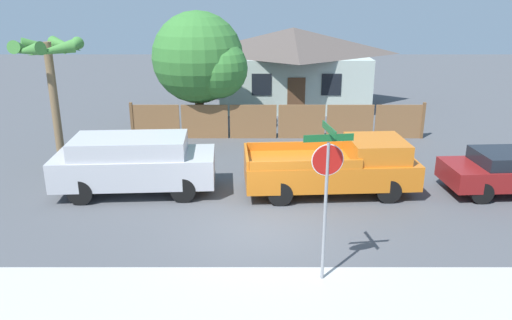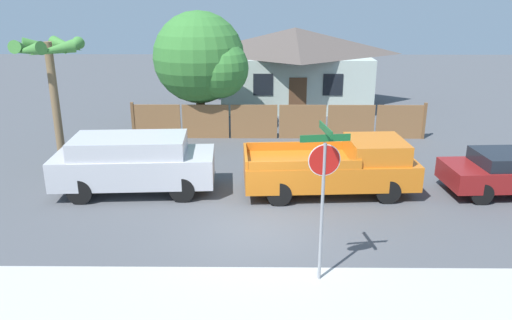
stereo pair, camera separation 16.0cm
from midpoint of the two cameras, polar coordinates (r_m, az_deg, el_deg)
name	(u,v)px [view 2 (the right image)]	position (r m, az deg, el deg)	size (l,w,h in m)	color
ground_plane	(257,229)	(13.61, 0.48, -7.87)	(80.00, 80.00, 0.00)	#4C4F54
sidewalk_strip	(256,309)	(10.51, 0.45, -16.63)	(36.00, 3.20, 0.01)	#B2B2AD
wooden_fence	(278,122)	(21.71, 2.77, 4.40)	(12.75, 0.12, 1.59)	brown
house	(294,65)	(28.47, 4.58, 10.74)	(8.47, 6.54, 4.25)	#B2C1B7
oak_tree	(203,60)	(22.24, -5.86, 11.31)	(4.18, 3.98, 5.36)	brown
palm_tree	(50,59)	(18.56, -22.30, 10.65)	(2.30, 2.50, 4.62)	brown
red_suv	(134,162)	(16.11, -13.51, -0.24)	(5.06, 2.23, 1.84)	#B7B7BC
orange_pickup	(336,167)	(15.88, 9.44, -0.80)	(5.43, 2.37, 1.74)	orange
parked_sedan	(509,172)	(17.60, 27.20, -1.21)	(4.16, 2.05, 1.36)	maroon
stop_sign	(324,177)	(10.48, 8.16, -1.99)	(1.05, 0.94, 3.52)	gray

